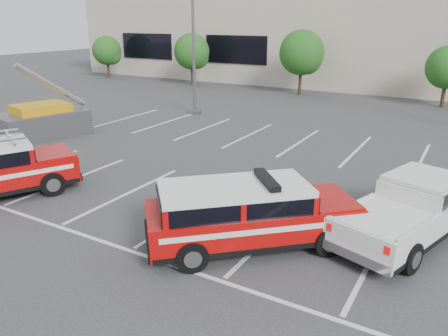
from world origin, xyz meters
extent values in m
plane|color=#313134|center=(0.00, 0.00, 0.00)|extent=(120.00, 120.00, 0.00)
cube|color=silver|center=(0.00, 4.50, 0.01)|extent=(23.00, 15.00, 0.01)
cube|color=beige|center=(0.00, 32.00, 4.00)|extent=(60.00, 15.00, 8.00)
cylinder|color=#3F2B19|center=(-25.00, 22.00, 0.76)|extent=(0.24, 0.24, 1.51)
sphere|color=#225416|center=(-25.00, 22.00, 2.60)|extent=(2.77, 2.77, 2.77)
sphere|color=#225416|center=(-24.60, 22.20, 2.18)|extent=(1.85, 1.85, 1.85)
cylinder|color=#3F2B19|center=(-15.00, 22.00, 0.84)|extent=(0.24, 0.24, 1.67)
sphere|color=#225416|center=(-15.00, 22.00, 2.88)|extent=(3.07, 3.07, 3.07)
sphere|color=#225416|center=(-14.60, 22.20, 2.42)|extent=(2.05, 2.05, 2.05)
cylinder|color=#3F2B19|center=(-5.00, 22.00, 0.92)|extent=(0.24, 0.24, 1.84)
sphere|color=#225416|center=(-5.00, 22.00, 3.16)|extent=(3.37, 3.37, 3.37)
sphere|color=#225416|center=(-4.60, 22.20, 2.65)|extent=(2.24, 2.24, 2.24)
cylinder|color=#3F2B19|center=(5.00, 22.00, 0.76)|extent=(0.24, 0.24, 1.51)
sphere|color=#225416|center=(5.00, 22.00, 2.60)|extent=(2.77, 2.77, 2.77)
cube|color=#59595E|center=(-8.00, 12.00, 0.10)|extent=(0.60, 0.60, 0.20)
cylinder|color=#59595E|center=(-8.00, 12.00, 5.00)|extent=(0.18, 0.18, 10.00)
cube|color=#A00807|center=(2.54, -1.01, 0.74)|extent=(5.24, 5.04, 0.81)
cube|color=black|center=(2.18, -1.34, 1.36)|extent=(3.99, 3.87, 0.43)
cube|color=silver|center=(2.18, -1.34, 1.65)|extent=(3.91, 3.79, 0.16)
cube|color=black|center=(2.79, -0.78, 1.80)|extent=(1.17, 1.24, 0.15)
cube|color=silver|center=(6.00, 1.57, 0.71)|extent=(3.44, 5.69, 0.78)
cube|color=black|center=(6.15, 2.03, 1.30)|extent=(2.22, 2.34, 0.41)
cube|color=silver|center=(6.15, 2.03, 1.58)|extent=(2.17, 2.29, 0.15)
cube|color=#59595E|center=(-11.47, 3.64, 0.62)|extent=(3.47, 4.57, 1.24)
cube|color=#CC890C|center=(-11.47, 3.64, 1.41)|extent=(2.40, 2.87, 0.45)
cylinder|color=#A5A5A8|center=(-11.29, 4.29, 2.48)|extent=(1.14, 3.24, 2.42)
cube|color=#59595E|center=(-13.57, 2.82, 0.39)|extent=(1.45, 1.60, 0.79)
camera|label=1|loc=(7.02, -10.13, 5.63)|focal=35.00mm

